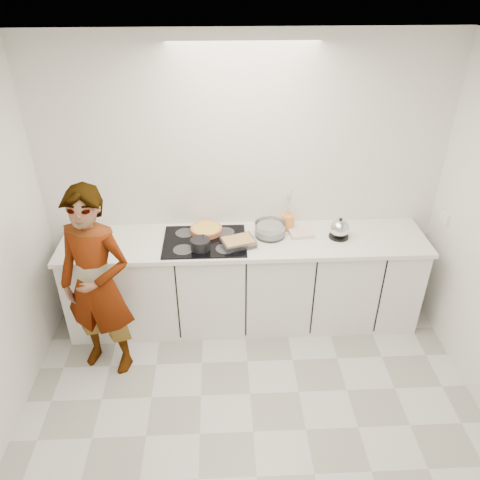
{
  "coord_description": "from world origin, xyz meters",
  "views": [
    {
      "loc": [
        -0.2,
        -2.23,
        3.07
      ],
      "look_at": [
        -0.05,
        1.05,
        1.05
      ],
      "focal_mm": 35.0,
      "sensor_mm": 36.0,
      "label": 1
    }
  ],
  "objects_px": {
    "saucepan": "(200,244)",
    "utensil_crock": "(288,222)",
    "baking_dish": "(238,242)",
    "hob": "(205,241)",
    "mixing_bowl": "(270,230)",
    "tart_dish": "(206,229)",
    "kettle": "(339,229)",
    "cook": "(97,285)"
  },
  "relations": [
    {
      "from": "tart_dish",
      "to": "kettle",
      "type": "height_order",
      "value": "kettle"
    },
    {
      "from": "hob",
      "to": "utensil_crock",
      "type": "distance_m",
      "value": 0.78
    },
    {
      "from": "saucepan",
      "to": "utensil_crock",
      "type": "xyz_separation_m",
      "value": [
        0.79,
        0.33,
        0.01
      ]
    },
    {
      "from": "hob",
      "to": "baking_dish",
      "type": "bearing_deg",
      "value": -15.71
    },
    {
      "from": "cook",
      "to": "baking_dish",
      "type": "bearing_deg",
      "value": 37.08
    },
    {
      "from": "baking_dish",
      "to": "kettle",
      "type": "bearing_deg",
      "value": 6.66
    },
    {
      "from": "mixing_bowl",
      "to": "kettle",
      "type": "height_order",
      "value": "kettle"
    },
    {
      "from": "baking_dish",
      "to": "cook",
      "type": "relative_size",
      "value": 0.2
    },
    {
      "from": "baking_dish",
      "to": "cook",
      "type": "distance_m",
      "value": 1.21
    },
    {
      "from": "kettle",
      "to": "utensil_crock",
      "type": "bearing_deg",
      "value": 158.62
    },
    {
      "from": "hob",
      "to": "saucepan",
      "type": "bearing_deg",
      "value": -103.33
    },
    {
      "from": "mixing_bowl",
      "to": "cook",
      "type": "relative_size",
      "value": 0.21
    },
    {
      "from": "tart_dish",
      "to": "cook",
      "type": "distance_m",
      "value": 1.07
    },
    {
      "from": "saucepan",
      "to": "utensil_crock",
      "type": "distance_m",
      "value": 0.85
    },
    {
      "from": "mixing_bowl",
      "to": "cook",
      "type": "distance_m",
      "value": 1.54
    },
    {
      "from": "hob",
      "to": "mixing_bowl",
      "type": "distance_m",
      "value": 0.59
    },
    {
      "from": "saucepan",
      "to": "baking_dish",
      "type": "relative_size",
      "value": 0.59
    },
    {
      "from": "baking_dish",
      "to": "mixing_bowl",
      "type": "relative_size",
      "value": 0.92
    },
    {
      "from": "baking_dish",
      "to": "cook",
      "type": "height_order",
      "value": "cook"
    },
    {
      "from": "hob",
      "to": "baking_dish",
      "type": "distance_m",
      "value": 0.3
    },
    {
      "from": "tart_dish",
      "to": "mixing_bowl",
      "type": "height_order",
      "value": "mixing_bowl"
    },
    {
      "from": "mixing_bowl",
      "to": "utensil_crock",
      "type": "xyz_separation_m",
      "value": [
        0.17,
        0.11,
        0.01
      ]
    },
    {
      "from": "tart_dish",
      "to": "utensil_crock",
      "type": "height_order",
      "value": "utensil_crock"
    },
    {
      "from": "saucepan",
      "to": "cook",
      "type": "height_order",
      "value": "cook"
    },
    {
      "from": "tart_dish",
      "to": "baking_dish",
      "type": "height_order",
      "value": "baking_dish"
    },
    {
      "from": "cook",
      "to": "utensil_crock",
      "type": "bearing_deg",
      "value": 40.4
    },
    {
      "from": "mixing_bowl",
      "to": "kettle",
      "type": "relative_size",
      "value": 1.56
    },
    {
      "from": "mixing_bowl",
      "to": "saucepan",
      "type": "bearing_deg",
      "value": -160.67
    },
    {
      "from": "mixing_bowl",
      "to": "utensil_crock",
      "type": "relative_size",
      "value": 2.47
    },
    {
      "from": "saucepan",
      "to": "utensil_crock",
      "type": "relative_size",
      "value": 1.33
    },
    {
      "from": "utensil_crock",
      "to": "saucepan",
      "type": "bearing_deg",
      "value": -157.51
    },
    {
      "from": "utensil_crock",
      "to": "mixing_bowl",
      "type": "bearing_deg",
      "value": -147.52
    },
    {
      "from": "hob",
      "to": "mixing_bowl",
      "type": "relative_size",
      "value": 2.01
    },
    {
      "from": "tart_dish",
      "to": "mixing_bowl",
      "type": "distance_m",
      "value": 0.57
    },
    {
      "from": "hob",
      "to": "saucepan",
      "type": "height_order",
      "value": "saucepan"
    },
    {
      "from": "hob",
      "to": "cook",
      "type": "height_order",
      "value": "cook"
    },
    {
      "from": "tart_dish",
      "to": "kettle",
      "type": "xyz_separation_m",
      "value": [
        1.18,
        -0.13,
        0.04
      ]
    },
    {
      "from": "baking_dish",
      "to": "utensil_crock",
      "type": "relative_size",
      "value": 2.27
    },
    {
      "from": "baking_dish",
      "to": "mixing_bowl",
      "type": "xyz_separation_m",
      "value": [
        0.29,
        0.16,
        0.01
      ]
    },
    {
      "from": "cook",
      "to": "hob",
      "type": "bearing_deg",
      "value": 47.45
    },
    {
      "from": "tart_dish",
      "to": "utensil_crock",
      "type": "xyz_separation_m",
      "value": [
        0.74,
        0.05,
        0.03
      ]
    },
    {
      "from": "mixing_bowl",
      "to": "utensil_crock",
      "type": "bearing_deg",
      "value": 32.48
    }
  ]
}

